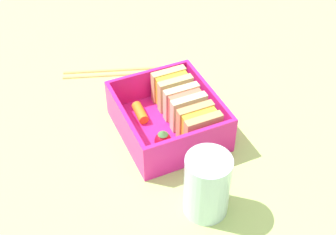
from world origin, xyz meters
TOP-DOWN VIEW (x-y plane):
  - ground_plane at (0.00, 0.00)cm, footprint 120.00×120.00cm
  - bento_tray at (0.00, 0.00)cm, footprint 15.55×13.93cm
  - bento_rim at (0.00, 0.00)cm, footprint 15.55×13.93cm
  - sandwich_left at (-4.58, 2.73)cm, footprint 3.77×5.46cm
  - sandwich_center_left at (0.00, 2.73)cm, footprint 3.77×5.46cm
  - sandwich_center at (4.58, 2.73)cm, footprint 3.77×5.46cm
  - carrot_stick_far_left at (-3.49, -3.07)cm, footprint 3.82×1.72cm
  - strawberry_far_left at (3.83, -2.49)cm, footprint 2.44×2.44cm
  - chopstick_pair at (-16.42, -0.81)cm, footprint 8.96×20.91cm
  - drinking_glass at (14.94, -1.49)cm, footprint 5.74×5.74cm

SIDE VIEW (x-z plane):
  - ground_plane at x=0.00cm, z-range -2.00..0.00cm
  - chopstick_pair at x=-16.42cm, z-range 0.00..0.70cm
  - bento_tray at x=0.00cm, z-range 0.00..1.20cm
  - carrot_stick_far_left at x=-3.49cm, z-range 1.20..2.71cm
  - strawberry_far_left at x=3.83cm, z-range 1.02..4.07cm
  - bento_rim at x=0.00cm, z-range 1.20..6.11cm
  - sandwich_left at x=-4.58cm, z-range 1.20..6.46cm
  - sandwich_center_left at x=0.00cm, z-range 1.20..6.46cm
  - sandwich_center at x=4.58cm, z-range 1.20..6.46cm
  - drinking_glass at x=14.94cm, z-range 0.00..8.99cm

